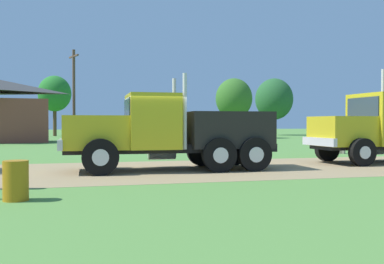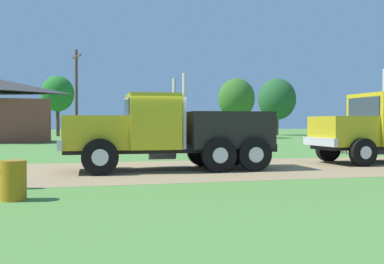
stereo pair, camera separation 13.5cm
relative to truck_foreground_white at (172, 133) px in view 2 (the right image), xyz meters
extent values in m
plane|color=#54873B|center=(-0.42, 0.03, -1.31)|extent=(200.00, 200.00, 0.00)
cube|color=#9A825A|center=(-0.42, 0.03, -1.30)|extent=(120.00, 6.98, 0.01)
cube|color=black|center=(-0.01, -0.01, -0.54)|extent=(7.30, 1.58, 0.28)
cube|color=gold|center=(-2.60, 0.02, 0.02)|extent=(2.13, 1.99, 1.12)
cube|color=silver|center=(-3.70, 0.03, -0.36)|extent=(0.18, 2.16, 0.32)
cube|color=gold|center=(-0.70, 0.00, 0.39)|extent=(1.70, 2.27, 1.86)
cube|color=#2D3D4C|center=(-1.56, 0.01, 0.76)|extent=(0.06, 1.88, 0.82)
cylinder|color=silver|center=(0.24, -0.90, 0.72)|extent=(0.14, 0.14, 2.52)
cylinder|color=silver|center=(0.26, 0.88, 0.72)|extent=(0.14, 0.14, 2.52)
cylinder|color=silver|center=(-0.19, 0.98, -0.76)|extent=(1.01, 0.53, 0.52)
cube|color=black|center=(1.98, -0.03, 0.09)|extent=(2.92, 2.28, 1.27)
cylinder|color=black|center=(-2.50, -1.11, -0.73)|extent=(1.16, 0.31, 1.15)
cylinder|color=silver|center=(-2.51, -1.27, -0.73)|extent=(0.52, 0.05, 0.52)
cylinder|color=black|center=(-2.48, 1.14, -0.73)|extent=(1.16, 0.31, 1.15)
cylinder|color=silver|center=(-2.48, 1.30, -0.73)|extent=(0.52, 0.05, 0.52)
cylinder|color=black|center=(2.61, -1.16, -0.73)|extent=(1.16, 0.31, 1.15)
cylinder|color=silver|center=(2.61, -1.32, -0.73)|extent=(0.52, 0.05, 0.52)
cylinder|color=black|center=(2.64, 1.09, -0.73)|extent=(1.16, 0.31, 1.15)
cylinder|color=silver|center=(2.64, 1.25, -0.73)|extent=(0.52, 0.05, 0.52)
cylinder|color=black|center=(1.36, -1.15, -0.73)|extent=(1.16, 0.31, 1.15)
cylinder|color=silver|center=(1.36, -1.31, -0.73)|extent=(0.52, 0.05, 0.52)
cylinder|color=black|center=(1.39, 1.10, -0.73)|extent=(1.16, 0.31, 1.15)
cylinder|color=silver|center=(1.39, 1.26, -0.73)|extent=(0.52, 0.05, 0.52)
cube|color=gold|center=(7.09, 0.61, 0.01)|extent=(2.06, 2.10, 1.18)
cube|color=silver|center=(6.05, 0.57, -0.40)|extent=(0.24, 2.22, 0.32)
cube|color=gold|center=(8.88, 0.68, 0.48)|extent=(1.69, 2.37, 2.13)
cube|color=#2D3D4C|center=(8.06, 0.65, 0.91)|extent=(0.11, 1.93, 0.94)
cylinder|color=silver|center=(9.77, 1.63, 1.05)|extent=(0.14, 0.14, 3.28)
cylinder|color=silver|center=(9.33, 1.71, -0.80)|extent=(1.02, 0.56, 0.52)
cylinder|color=black|center=(7.23, -0.54, -0.77)|extent=(1.08, 0.34, 1.07)
cylinder|color=silver|center=(7.24, -0.70, -0.77)|extent=(0.48, 0.06, 0.48)
cylinder|color=black|center=(7.15, 1.77, -0.77)|extent=(1.08, 0.34, 1.07)
cylinder|color=silver|center=(7.14, 1.93, -0.77)|extent=(0.48, 0.06, 0.48)
cube|color=gold|center=(10.40, 5.72, -0.09)|extent=(0.49, 0.52, 0.64)
sphere|color=tan|center=(10.40, 5.72, 0.39)|extent=(0.24, 0.24, 0.24)
cube|color=slate|center=(10.46, 5.65, -0.86)|extent=(0.24, 0.24, 0.90)
cube|color=slate|center=(10.34, 5.80, -0.86)|extent=(0.24, 0.24, 0.90)
cylinder|color=gold|center=(10.58, 5.51, -0.12)|extent=(0.10, 0.10, 0.60)
cylinder|color=gold|center=(10.22, 5.94, -0.12)|extent=(0.10, 0.10, 0.60)
cylinder|color=#B27214|center=(-4.42, -5.17, -0.88)|extent=(0.52, 0.52, 0.85)
cylinder|color=brown|center=(-3.71, 26.55, 2.86)|extent=(0.26, 0.26, 8.33)
cube|color=brown|center=(-3.71, 26.55, 6.42)|extent=(0.91, 2.11, 0.14)
cylinder|color=#513823|center=(-6.30, 42.76, 0.55)|extent=(0.44, 0.44, 3.71)
ellipsoid|color=#257427|center=(-6.30, 42.76, 4.03)|extent=(4.08, 4.08, 4.49)
cylinder|color=#513823|center=(13.01, 30.12, 0.05)|extent=(0.44, 0.44, 2.71)
ellipsoid|color=#346824|center=(13.01, 30.12, 3.00)|extent=(3.97, 3.97, 4.37)
cylinder|color=#513823|center=(22.25, 39.93, 0.11)|extent=(0.44, 0.44, 2.84)
ellipsoid|color=#25592B|center=(22.25, 39.93, 3.57)|extent=(5.09, 5.09, 5.59)
camera|label=1|loc=(-3.08, -15.05, 0.33)|focal=41.17mm
camera|label=2|loc=(-2.95, -15.08, 0.33)|focal=41.17mm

